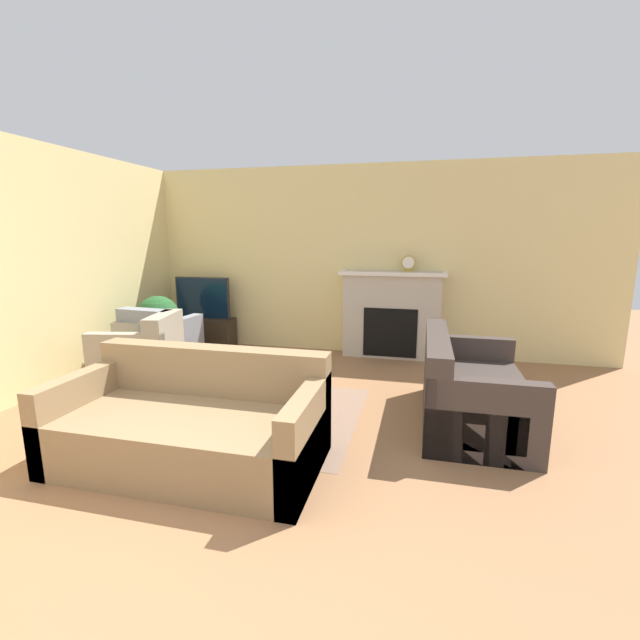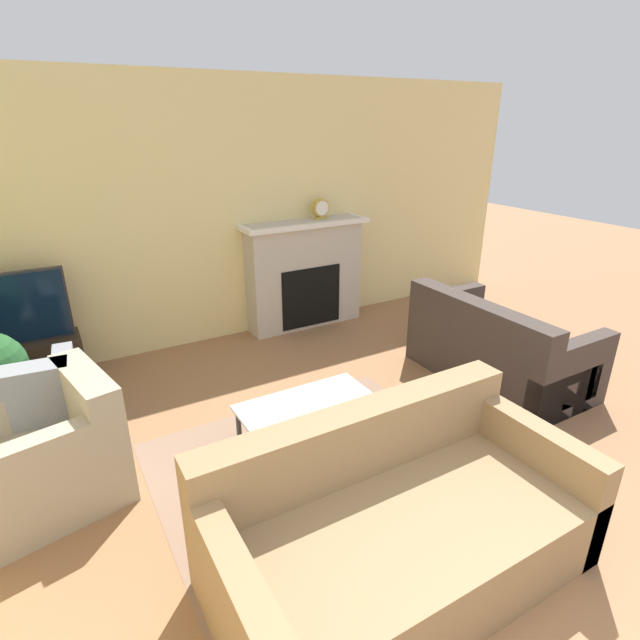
% 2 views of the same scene
% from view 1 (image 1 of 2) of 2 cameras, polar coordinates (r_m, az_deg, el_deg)
% --- Properties ---
extents(ground_plane, '(20.00, 20.00, 0.00)m').
position_cam_1_polar(ground_plane, '(2.65, -28.71, -30.79)').
color(ground_plane, '#936642').
extents(wall_back, '(8.11, 0.06, 2.70)m').
position_cam_1_polar(wall_back, '(6.39, 0.48, 7.92)').
color(wall_back, beige).
rests_on(wall_back, ground_plane).
extents(wall_left, '(0.06, 7.79, 2.70)m').
position_cam_1_polar(wall_left, '(5.55, -33.32, 5.60)').
color(wall_left, beige).
rests_on(wall_left, ground_plane).
extents(area_rug, '(2.15, 1.79, 0.00)m').
position_cam_1_polar(area_rug, '(4.38, -9.40, -12.01)').
color(area_rug, '#896B56').
rests_on(area_rug, ground_plane).
extents(fireplace, '(1.47, 0.36, 1.23)m').
position_cam_1_polar(fireplace, '(6.13, 9.49, 0.95)').
color(fireplace, '#BCB2A3').
rests_on(fireplace, ground_plane).
extents(tv_stand, '(0.94, 0.35, 0.45)m').
position_cam_1_polar(tv_stand, '(6.95, -15.14, -1.59)').
color(tv_stand, '#2D2319').
rests_on(tv_stand, ground_plane).
extents(tv, '(0.88, 0.06, 0.64)m').
position_cam_1_polar(tv, '(6.85, -15.38, 2.86)').
color(tv, '#232328').
rests_on(tv, tv_stand).
extents(couch_sectional, '(1.98, 1.00, 0.82)m').
position_cam_1_polar(couch_sectional, '(3.51, -16.58, -13.35)').
color(couch_sectional, '#8C704C').
rests_on(couch_sectional, ground_plane).
extents(couch_loveseat, '(0.90, 1.57, 0.82)m').
position_cam_1_polar(couch_loveseat, '(4.23, 19.19, -9.15)').
color(couch_loveseat, '#3D332D').
rests_on(couch_loveseat, ground_plane).
extents(armchair_by_window, '(1.00, 0.91, 0.82)m').
position_cam_1_polar(armchair_by_window, '(5.51, -22.67, -4.59)').
color(armchair_by_window, '#9E937F').
rests_on(armchair_by_window, ground_plane).
extents(armchair_accent, '(0.79, 0.88, 0.82)m').
position_cam_1_polar(armchair_accent, '(6.02, -20.36, -3.09)').
color(armchair_accent, gray).
rests_on(armchair_accent, ground_plane).
extents(coffee_table, '(0.95, 0.59, 0.45)m').
position_cam_1_polar(coffee_table, '(4.28, -9.29, -6.76)').
color(coffee_table, '#333338').
rests_on(coffee_table, ground_plane).
extents(potted_plant, '(0.56, 0.56, 0.91)m').
position_cam_1_polar(potted_plant, '(6.25, -20.72, -0.07)').
color(potted_plant, '#AD704C').
rests_on(potted_plant, ground_plane).
extents(mantel_clock, '(0.19, 0.07, 0.22)m').
position_cam_1_polar(mantel_clock, '(6.04, 11.71, 7.43)').
color(mantel_clock, '#B79338').
rests_on(mantel_clock, fireplace).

